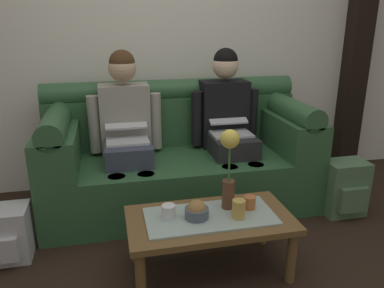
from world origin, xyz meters
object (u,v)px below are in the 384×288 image
person_left (126,127)px  snack_bowl (197,211)px  cup_near_right (169,212)px  flower_vase (229,163)px  backpack_right (344,188)px  backpack_left (1,235)px  couch (179,158)px  coffee_table (210,224)px  cup_near_left (239,209)px  cup_far_center (249,202)px  person_right (228,121)px

person_left → snack_bowl: 1.04m
cup_near_right → person_left: bearing=100.2°
flower_vase → backpack_right: 1.21m
backpack_left → backpack_right: bearing=1.5°
couch → backpack_right: 1.30m
cup_near_right → backpack_left: (-0.99, 0.37, -0.24)m
cup_near_right → flower_vase: bearing=7.1°
person_left → backpack_right: 1.73m
cup_near_right → backpack_right: cup_near_right is taller
coffee_table → cup_near_right: 0.26m
flower_vase → couch: bearing=98.2°
snack_bowl → cup_near_right: 0.16m
cup_near_right → couch: bearing=75.8°
couch → cup_near_left: (0.15, -1.01, 0.05)m
flower_vase → cup_far_center: (0.12, -0.04, -0.25)m
couch → cup_near_left: couch is taller
person_right → cup_far_center: bearing=-99.5°
flower_vase → backpack_left: (-1.35, 0.32, -0.48)m
snack_bowl → backpack_right: snack_bowl is taller
coffee_table → cup_near_right: cup_near_right is taller
coffee_table → backpack_left: size_ratio=2.75×
backpack_right → snack_bowl: bearing=-159.9°
snack_bowl → cup_near_right: size_ratio=1.70×
person_left → cup_near_left: bearing=-61.4°
flower_vase → snack_bowl: size_ratio=3.58×
snack_bowl → backpack_left: size_ratio=0.39×
cup_near_right → backpack_right: bearing=16.8°
person_left → cup_far_center: bearing=-54.7°
person_right → coffee_table: size_ratio=1.29×
couch → coffee_table: size_ratio=2.18×
backpack_right → backpack_left: bearing=-178.5°
flower_vase → cup_near_right: flower_vase is taller
person_left → coffee_table: 1.09m
cup_near_left → cup_far_center: (0.10, 0.09, -0.02)m
backpack_left → person_left: bearing=34.2°
person_left → backpack_right: size_ratio=2.90×
person_left → backpack_left: bearing=-145.8°
person_left → cup_near_right: 0.98m
cup_far_center → backpack_right: bearing=24.3°
couch → cup_near_right: size_ratio=26.07×
coffee_table → backpack_right: 1.28m
flower_vase → backpack_left: size_ratio=1.40×
person_right → snack_bowl: bearing=-116.7°
flower_vase → snack_bowl: (-0.21, -0.08, -0.24)m
cup_near_right → cup_far_center: 0.48m
coffee_table → backpack_right: (1.19, 0.46, -0.10)m
person_left → flower_vase: (0.53, -0.88, -0.01)m
coffee_table → couch: bearing=90.0°
person_left → backpack_right: (1.59, -0.50, -0.45)m
backpack_left → snack_bowl: bearing=-19.4°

